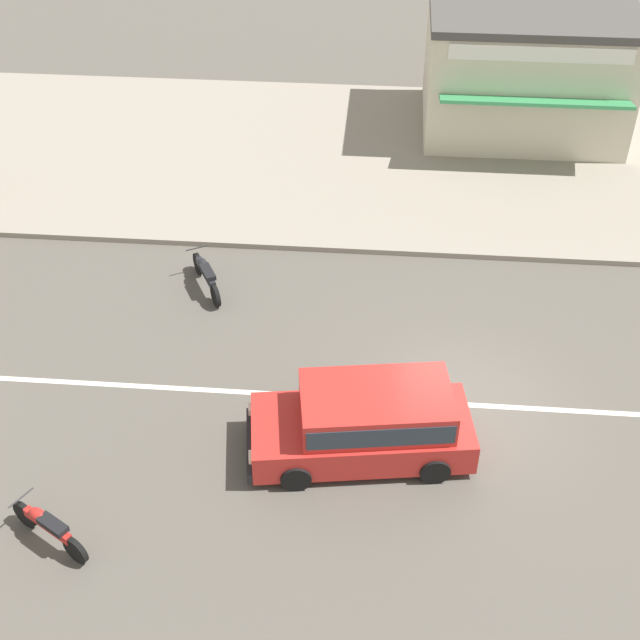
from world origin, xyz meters
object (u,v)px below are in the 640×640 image
(minivan_red_3, at_px, (368,420))
(motorcycle_1, at_px, (206,274))
(motorcycle_0, at_px, (48,527))
(shopfront_corner_warung, at_px, (526,67))

(minivan_red_3, height_order, motorcycle_1, minivan_red_3)
(minivan_red_3, distance_m, motorcycle_1, 6.59)
(motorcycle_0, xyz_separation_m, shopfront_corner_warung, (9.89, 17.02, 1.66))
(motorcycle_1, height_order, shopfront_corner_warung, shopfront_corner_warung)
(motorcycle_0, distance_m, motorcycle_1, 7.92)
(motorcycle_0, relative_size, motorcycle_1, 0.93)
(shopfront_corner_warung, bearing_deg, minivan_red_3, -106.61)
(motorcycle_1, distance_m, shopfront_corner_warung, 12.62)
(motorcycle_1, bearing_deg, minivan_red_3, -50.66)
(minivan_red_3, height_order, shopfront_corner_warung, shopfront_corner_warung)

